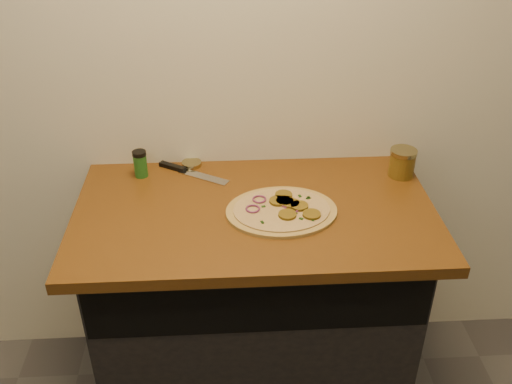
{
  "coord_description": "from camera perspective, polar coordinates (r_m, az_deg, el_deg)",
  "views": [
    {
      "loc": [
        -0.09,
        -0.16,
        1.95
      ],
      "look_at": [
        0.01,
        1.44,
        0.95
      ],
      "focal_mm": 40.0,
      "sensor_mm": 36.0,
      "label": 1
    }
  ],
  "objects": [
    {
      "name": "pizza",
      "position": [
        1.87,
        2.64,
        -1.82
      ],
      "size": [
        0.38,
        0.38,
        0.02
      ],
      "color": "tan",
      "rests_on": "countertop"
    },
    {
      "name": "cabinet",
      "position": [
        2.21,
        -0.17,
        -11.34
      ],
      "size": [
        1.1,
        0.6,
        0.86
      ],
      "primitive_type": "cube",
      "color": "black",
      "rests_on": "ground"
    },
    {
      "name": "mason_jar_lid",
      "position": [
        2.15,
        -6.46,
        2.82
      ],
      "size": [
        0.1,
        0.1,
        0.02
      ],
      "primitive_type": "cylinder",
      "rotation": [
        0.0,
        0.0,
        -0.41
      ],
      "color": "#968957",
      "rests_on": "countertop"
    },
    {
      "name": "chefs_knife",
      "position": [
        2.11,
        -6.92,
        2.06
      ],
      "size": [
        0.26,
        0.18,
        0.02
      ],
      "color": "#B7BAC1",
      "rests_on": "countertop"
    },
    {
      "name": "countertop",
      "position": [
        1.91,
        -0.14,
        -2.07
      ],
      "size": [
        1.2,
        0.7,
        0.04
      ],
      "primitive_type": "cube",
      "color": "brown",
      "rests_on": "cabinet"
    },
    {
      "name": "salsa_jar",
      "position": [
        2.12,
        14.41,
        2.87
      ],
      "size": [
        0.1,
        0.1,
        0.1
      ],
      "color": "#9E290F",
      "rests_on": "countertop"
    },
    {
      "name": "flour_spill",
      "position": [
        1.95,
        3.9,
        -0.69
      ],
      "size": [
        0.19,
        0.19,
        0.0
      ],
      "primitive_type": "cylinder",
      "rotation": [
        0.0,
        0.0,
        0.39
      ],
      "color": "silver",
      "rests_on": "countertop"
    },
    {
      "name": "spice_shaker",
      "position": [
        2.09,
        -11.49,
        2.8
      ],
      "size": [
        0.05,
        0.05,
        0.1
      ],
      "color": "#215F1E",
      "rests_on": "countertop"
    }
  ]
}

